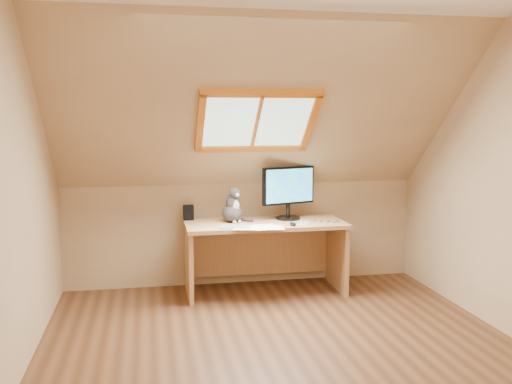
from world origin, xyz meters
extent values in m
plane|color=brown|center=(0.00, 0.00, 0.00)|extent=(3.50, 3.50, 0.00)
cube|color=tan|center=(0.00, -1.75, 1.20)|extent=(3.50, 0.02, 2.40)
cube|color=tan|center=(-1.75, 0.00, 1.20)|extent=(0.02, 3.50, 2.40)
cube|color=tan|center=(0.00, 1.75, 0.50)|extent=(3.50, 0.02, 1.00)
cube|color=tan|center=(0.00, 0.97, 1.70)|extent=(3.50, 1.56, 1.41)
cube|color=#B2E0CC|center=(0.00, 1.05, 1.63)|extent=(0.90, 0.53, 0.48)
cube|color=orange|center=(0.00, 1.05, 1.63)|extent=(1.02, 0.64, 0.59)
cube|color=tan|center=(0.14, 1.38, 0.66)|extent=(1.49, 0.65, 0.04)
cube|color=tan|center=(-0.57, 1.38, 0.32)|extent=(0.04, 0.59, 0.64)
cube|color=tan|center=(0.86, 1.38, 0.32)|extent=(0.04, 0.59, 0.64)
cube|color=tan|center=(0.14, 1.68, 0.32)|extent=(1.39, 0.03, 0.45)
cylinder|color=black|center=(0.39, 1.48, 0.69)|extent=(0.23, 0.23, 0.02)
cylinder|color=black|center=(0.39, 1.48, 0.77)|extent=(0.04, 0.04, 0.13)
cube|color=black|center=(0.39, 1.48, 1.01)|extent=(0.54, 0.20, 0.36)
cube|color=#162BB7|center=(0.40, 1.46, 1.01)|extent=(0.49, 0.16, 0.32)
ellipsoid|color=#453F3D|center=(-0.16, 1.45, 0.76)|extent=(0.27, 0.29, 0.17)
ellipsoid|color=#453F3D|center=(-0.15, 1.44, 0.86)|extent=(0.17, 0.17, 0.18)
ellipsoid|color=silver|center=(-0.13, 1.38, 0.84)|extent=(0.07, 0.06, 0.10)
ellipsoid|color=#453F3D|center=(-0.14, 1.40, 0.96)|extent=(0.13, 0.12, 0.09)
sphere|color=silver|center=(-0.12, 1.36, 0.95)|extent=(0.04, 0.04, 0.04)
cone|color=#453F3D|center=(-0.17, 1.40, 1.01)|extent=(0.06, 0.05, 0.06)
cone|color=#453F3D|center=(-0.11, 1.43, 1.01)|extent=(0.06, 0.06, 0.06)
cube|color=black|center=(-0.55, 1.63, 0.75)|extent=(0.10, 0.10, 0.14)
cube|color=#B2B2B7|center=(-0.17, 1.16, 0.69)|extent=(0.32, 0.27, 0.01)
ellipsoid|color=black|center=(0.36, 1.15, 0.70)|extent=(0.06, 0.10, 0.03)
cube|color=white|center=(0.04, 1.12, 0.68)|extent=(0.33, 0.27, 0.00)
cube|color=white|center=(0.04, 1.12, 0.68)|extent=(0.32, 0.24, 0.00)
cube|color=white|center=(0.04, 1.12, 0.68)|extent=(0.35, 0.30, 0.00)
cube|color=white|center=(0.04, 1.12, 0.69)|extent=(0.34, 0.28, 0.00)
camera|label=1|loc=(-0.93, -3.78, 1.66)|focal=40.00mm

